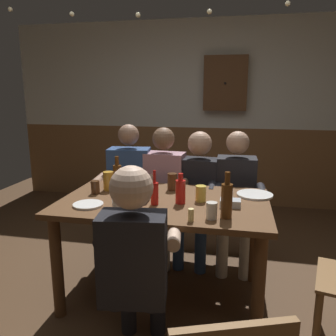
# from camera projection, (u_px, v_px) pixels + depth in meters

# --- Properties ---
(ground_plane) EXTENTS (6.40, 6.40, 0.00)m
(ground_plane) POSITION_uv_depth(u_px,v_px,m) (162.00, 301.00, 2.59)
(ground_plane) COLOR #4C331E
(back_wall_upper) EXTENTS (5.33, 0.12, 1.42)m
(back_wall_upper) POSITION_uv_depth(u_px,v_px,m) (203.00, 74.00, 4.60)
(back_wall_upper) COLOR beige
(back_wall_wainscot) EXTENTS (5.33, 0.12, 1.06)m
(back_wall_wainscot) POSITION_uv_depth(u_px,v_px,m) (201.00, 165.00, 4.87)
(back_wall_wainscot) COLOR brown
(back_wall_wainscot) RESTS_ON ground_plane
(dining_table) EXTENTS (1.50, 0.91, 0.78)m
(dining_table) POSITION_uv_depth(u_px,v_px,m) (164.00, 216.00, 2.51)
(dining_table) COLOR brown
(dining_table) RESTS_ON ground_plane
(person_0) EXTENTS (0.56, 0.56, 1.25)m
(person_0) POSITION_uv_depth(u_px,v_px,m) (128.00, 184.00, 3.26)
(person_0) COLOR #2D4C84
(person_0) RESTS_ON ground_plane
(person_1) EXTENTS (0.55, 0.53, 1.23)m
(person_1) POSITION_uv_depth(u_px,v_px,m) (161.00, 187.00, 3.19)
(person_1) COLOR #B78493
(person_1) RESTS_ON ground_plane
(person_2) EXTENTS (0.53, 0.55, 1.20)m
(person_2) POSITION_uv_depth(u_px,v_px,m) (197.00, 190.00, 3.13)
(person_2) COLOR black
(person_2) RESTS_ON ground_plane
(person_3) EXTENTS (0.49, 0.54, 1.21)m
(person_3) POSITION_uv_depth(u_px,v_px,m) (236.00, 193.00, 3.05)
(person_3) COLOR black
(person_3) RESTS_ON ground_plane
(person_4) EXTENTS (0.52, 0.55, 1.19)m
(person_4) POSITION_uv_depth(u_px,v_px,m) (135.00, 258.00, 1.86)
(person_4) COLOR black
(person_4) RESTS_ON ground_plane
(table_candle) EXTENTS (0.04, 0.04, 0.08)m
(table_candle) POSITION_uv_depth(u_px,v_px,m) (191.00, 215.00, 2.07)
(table_candle) COLOR #F9E08C
(table_candle) RESTS_ON dining_table
(condiment_caddy) EXTENTS (0.14, 0.10, 0.05)m
(condiment_caddy) POSITION_uv_depth(u_px,v_px,m) (230.00, 203.00, 2.35)
(condiment_caddy) COLOR #B2B7BC
(condiment_caddy) RESTS_ON dining_table
(plate_0) EXTENTS (0.27, 0.27, 0.01)m
(plate_0) POSITION_uv_depth(u_px,v_px,m) (255.00, 195.00, 2.59)
(plate_0) COLOR white
(plate_0) RESTS_ON dining_table
(plate_1) EXTENTS (0.21, 0.21, 0.01)m
(plate_1) POSITION_uv_depth(u_px,v_px,m) (88.00, 205.00, 2.36)
(plate_1) COLOR white
(plate_1) RESTS_ON dining_table
(bottle_0) EXTENTS (0.05, 0.05, 0.24)m
(bottle_0) POSITION_uv_depth(u_px,v_px,m) (155.00, 193.00, 2.37)
(bottle_0) COLOR red
(bottle_0) RESTS_ON dining_table
(bottle_1) EXTENTS (0.07, 0.07, 0.25)m
(bottle_1) POSITION_uv_depth(u_px,v_px,m) (117.00, 175.00, 2.82)
(bottle_1) COLOR #593314
(bottle_1) RESTS_ON dining_table
(bottle_2) EXTENTS (0.07, 0.07, 0.29)m
(bottle_2) POSITION_uv_depth(u_px,v_px,m) (227.00, 200.00, 2.11)
(bottle_2) COLOR #593314
(bottle_2) RESTS_ON dining_table
(bottle_3) EXTENTS (0.07, 0.07, 0.22)m
(bottle_3) POSITION_uv_depth(u_px,v_px,m) (181.00, 191.00, 2.40)
(bottle_3) COLOR red
(bottle_3) RESTS_ON dining_table
(pint_glass_0) EXTENTS (0.08, 0.08, 0.14)m
(pint_glass_0) POSITION_uv_depth(u_px,v_px,m) (172.00, 182.00, 2.73)
(pint_glass_0) COLOR #4C2D19
(pint_glass_0) RESTS_ON dining_table
(pint_glass_1) EXTENTS (0.06, 0.06, 0.15)m
(pint_glass_1) POSITION_uv_depth(u_px,v_px,m) (145.00, 191.00, 2.46)
(pint_glass_1) COLOR #4C2D19
(pint_glass_1) RESTS_ON dining_table
(pint_glass_2) EXTENTS (0.07, 0.07, 0.11)m
(pint_glass_2) POSITION_uv_depth(u_px,v_px,m) (212.00, 211.00, 2.11)
(pint_glass_2) COLOR white
(pint_glass_2) RESTS_ON dining_table
(pint_glass_3) EXTENTS (0.08, 0.08, 0.15)m
(pint_glass_3) POSITION_uv_depth(u_px,v_px,m) (108.00, 181.00, 2.72)
(pint_glass_3) COLOR gold
(pint_glass_3) RESTS_ON dining_table
(pint_glass_4) EXTENTS (0.07, 0.07, 0.12)m
(pint_glass_4) POSITION_uv_depth(u_px,v_px,m) (120.00, 195.00, 2.41)
(pint_glass_4) COLOR gold
(pint_glass_4) RESTS_ON dining_table
(pint_glass_5) EXTENTS (0.07, 0.07, 0.10)m
(pint_glass_5) POSITION_uv_depth(u_px,v_px,m) (95.00, 187.00, 2.63)
(pint_glass_5) COLOR #4C2D19
(pint_glass_5) RESTS_ON dining_table
(pint_glass_6) EXTENTS (0.06, 0.06, 0.11)m
(pint_glass_6) POSITION_uv_depth(u_px,v_px,m) (117.00, 203.00, 2.24)
(pint_glass_6) COLOR white
(pint_glass_6) RESTS_ON dining_table
(pint_glass_7) EXTENTS (0.08, 0.08, 0.11)m
(pint_glass_7) POSITION_uv_depth(u_px,v_px,m) (201.00, 194.00, 2.45)
(pint_glass_7) COLOR #E5C64C
(pint_glass_7) RESTS_ON dining_table
(pint_glass_8) EXTENTS (0.06, 0.06, 0.15)m
(pint_glass_8) POSITION_uv_depth(u_px,v_px,m) (136.00, 198.00, 2.30)
(pint_glass_8) COLOR gold
(pint_glass_8) RESTS_ON dining_table
(wall_dart_cabinet) EXTENTS (0.56, 0.15, 0.70)m
(wall_dart_cabinet) POSITION_uv_depth(u_px,v_px,m) (225.00, 83.00, 4.44)
(wall_dart_cabinet) COLOR brown
(string_lights) EXTENTS (3.77, 0.04, 0.21)m
(string_lights) POSITION_uv_depth(u_px,v_px,m) (173.00, 3.00, 2.49)
(string_lights) COLOR #F9EAB2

